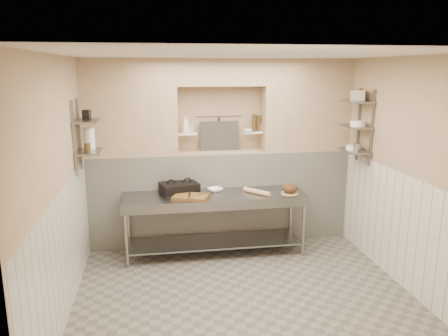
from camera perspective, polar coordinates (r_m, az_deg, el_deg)
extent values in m
cube|color=slate|center=(5.54, 2.48, -16.36)|extent=(4.00, 3.90, 0.10)
cube|color=silver|center=(4.84, 2.82, 15.20)|extent=(4.00, 3.90, 0.10)
cube|color=tan|center=(5.00, -21.04, -2.51)|extent=(0.10, 3.90, 2.80)
cube|color=tan|center=(5.77, 22.99, -0.71)|extent=(0.10, 3.90, 2.80)
cube|color=tan|center=(6.92, -0.78, 2.42)|extent=(4.00, 0.10, 2.80)
cube|color=tan|center=(3.16, 10.26, -10.61)|extent=(4.00, 0.10, 2.80)
cube|color=white|center=(6.84, -0.45, -3.73)|extent=(4.00, 0.40, 1.40)
cube|color=tan|center=(6.67, -0.46, 2.13)|extent=(1.30, 0.40, 0.02)
cube|color=tan|center=(6.51, -12.19, 7.71)|extent=(1.35, 0.40, 1.40)
cube|color=tan|center=(6.91, 10.56, 8.06)|extent=(1.35, 0.40, 1.40)
cube|color=tan|center=(6.56, -0.48, 12.40)|extent=(1.30, 0.40, 0.40)
cube|color=white|center=(5.21, -19.77, -9.95)|extent=(0.02, 3.90, 1.40)
cube|color=white|center=(5.93, 21.91, -7.33)|extent=(0.02, 3.90, 1.40)
cube|color=white|center=(6.57, -4.80, 4.48)|extent=(0.28, 0.16, 0.02)
cube|color=white|center=(6.72, 3.76, 4.68)|extent=(0.28, 0.16, 0.02)
cylinder|color=gray|center=(6.76, -0.70, 6.89)|extent=(0.70, 0.02, 0.02)
cylinder|color=black|center=(6.76, -0.67, 5.44)|extent=(0.02, 0.02, 0.30)
cube|color=#383330|center=(6.73, -0.60, 4.21)|extent=(0.60, 0.08, 0.45)
cube|color=slate|center=(6.11, -18.37, 4.20)|extent=(0.03, 0.03, 0.95)
cube|color=slate|center=(5.72, -18.97, 3.61)|extent=(0.03, 0.03, 0.95)
cube|color=slate|center=(5.93, -17.24, 2.06)|extent=(0.30, 0.50, 0.02)
cube|color=slate|center=(5.87, -17.50, 5.90)|extent=(0.30, 0.50, 0.03)
cube|color=slate|center=(6.73, 17.16, 5.44)|extent=(0.03, 0.03, 1.05)
cube|color=slate|center=(6.38, 18.74, 4.95)|extent=(0.03, 0.03, 1.05)
cube|color=slate|center=(6.54, 16.67, 2.17)|extent=(0.30, 0.50, 0.02)
cube|color=slate|center=(6.49, 16.86, 5.21)|extent=(0.30, 0.50, 0.02)
cube|color=slate|center=(6.46, 17.07, 8.29)|extent=(0.30, 0.50, 0.03)
cube|color=gray|center=(6.24, -1.22, -3.63)|extent=(2.60, 0.70, 0.04)
cube|color=gray|center=(6.47, -1.19, -9.59)|extent=(2.45, 0.60, 0.03)
cube|color=gray|center=(5.95, -0.76, -5.08)|extent=(2.60, 0.02, 0.12)
cylinder|color=gray|center=(6.07, -12.61, -8.93)|extent=(0.04, 0.04, 0.86)
cylinder|color=gray|center=(6.61, -12.35, -7.08)|extent=(0.04, 0.04, 0.86)
cylinder|color=gray|center=(6.40, 10.33, -7.66)|extent=(0.04, 0.04, 0.86)
cylinder|color=gray|center=(6.92, 8.73, -6.03)|extent=(0.04, 0.04, 0.86)
cube|color=black|center=(6.35, -5.86, -2.77)|extent=(0.60, 0.49, 0.09)
cube|color=black|center=(6.33, -5.87, -2.16)|extent=(0.60, 0.49, 0.05)
cube|color=brown|center=(6.07, -4.38, -3.76)|extent=(0.55, 0.47, 0.04)
cube|color=gray|center=(6.13, -2.38, -3.30)|extent=(0.21, 0.14, 0.01)
cylinder|color=gray|center=(5.98, -4.52, -3.63)|extent=(0.05, 0.29, 0.03)
imported|color=white|center=(6.37, -1.16, -2.86)|extent=(0.27, 0.27, 0.05)
cylinder|color=tan|center=(6.26, 4.30, -3.10)|extent=(0.34, 0.38, 0.07)
cylinder|color=tan|center=(6.34, 8.57, -3.26)|extent=(0.25, 0.25, 0.01)
ellipsoid|color=#4C2D19|center=(6.32, 8.59, -2.63)|extent=(0.22, 0.22, 0.13)
imported|color=white|center=(6.50, -5.03, 5.65)|extent=(0.13, 0.13, 0.26)
cube|color=tan|center=(6.55, -4.42, 5.15)|extent=(0.09, 0.09, 0.13)
imported|color=white|center=(6.65, 3.20, 4.89)|extent=(0.16, 0.16, 0.04)
cylinder|color=#3D2B14|center=(6.73, 4.52, 5.84)|extent=(0.07, 0.07, 0.24)
cylinder|color=#3D2B14|center=(6.70, 3.93, 5.91)|extent=(0.07, 0.07, 0.27)
cylinder|color=white|center=(6.77, 4.63, 5.33)|extent=(0.07, 0.07, 0.12)
cylinder|color=white|center=(6.02, -17.18, 3.71)|extent=(0.14, 0.14, 0.28)
cylinder|color=#3D2B14|center=(5.81, -17.43, 2.54)|extent=(0.08, 0.08, 0.12)
cube|color=black|center=(5.89, -17.51, 6.66)|extent=(0.11, 0.11, 0.13)
cylinder|color=white|center=(6.56, 16.57, 2.62)|extent=(0.22, 0.22, 0.07)
cylinder|color=gray|center=(6.47, 16.98, 2.64)|extent=(0.11, 0.11, 0.11)
cylinder|color=white|center=(6.44, 17.07, 5.60)|extent=(0.20, 0.20, 0.08)
cube|color=gray|center=(6.47, 17.04, 9.06)|extent=(0.27, 0.29, 0.15)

